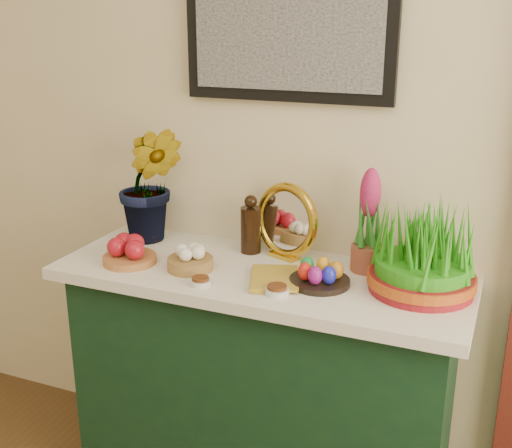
{
  "coord_description": "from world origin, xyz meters",
  "views": [
    {
      "loc": [
        0.76,
        0.14,
        1.72
      ],
      "look_at": [
        0.0,
        1.95,
        1.07
      ],
      "focal_mm": 45.0,
      "sensor_mm": 36.0,
      "label": 1
    }
  ],
  "objects_px": {
    "wheatgrass_sabzeh": "(423,255)",
    "mirror": "(286,222)",
    "sideboard": "(261,389)",
    "hyacinth_green": "(150,165)",
    "book": "(251,278)"
  },
  "relations": [
    {
      "from": "sideboard",
      "to": "wheatgrass_sabzeh",
      "type": "bearing_deg",
      "value": 3.68
    },
    {
      "from": "mirror",
      "to": "book",
      "type": "xyz_separation_m",
      "value": [
        -0.03,
        -0.26,
        -0.12
      ]
    },
    {
      "from": "sideboard",
      "to": "mirror",
      "type": "distance_m",
      "value": 0.62
    },
    {
      "from": "mirror",
      "to": "sideboard",
      "type": "bearing_deg",
      "value": -101.64
    },
    {
      "from": "sideboard",
      "to": "book",
      "type": "relative_size",
      "value": 6.34
    },
    {
      "from": "hyacinth_green",
      "to": "book",
      "type": "bearing_deg",
      "value": -41.95
    },
    {
      "from": "sideboard",
      "to": "hyacinth_green",
      "type": "bearing_deg",
      "value": 166.2
    },
    {
      "from": "wheatgrass_sabzeh",
      "to": "mirror",
      "type": "bearing_deg",
      "value": 166.43
    },
    {
      "from": "wheatgrass_sabzeh",
      "to": "book",
      "type": "bearing_deg",
      "value": -165.19
    },
    {
      "from": "hyacinth_green",
      "to": "wheatgrass_sabzeh",
      "type": "distance_m",
      "value": 1.04
    },
    {
      "from": "sideboard",
      "to": "book",
      "type": "height_order",
      "value": "book"
    },
    {
      "from": "sideboard",
      "to": "hyacinth_green",
      "type": "distance_m",
      "value": 0.92
    },
    {
      "from": "hyacinth_green",
      "to": "mirror",
      "type": "xyz_separation_m",
      "value": [
        0.53,
        0.03,
        -0.16
      ]
    },
    {
      "from": "sideboard",
      "to": "book",
      "type": "distance_m",
      "value": 0.49
    },
    {
      "from": "sideboard",
      "to": "hyacinth_green",
      "type": "height_order",
      "value": "hyacinth_green"
    }
  ]
}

